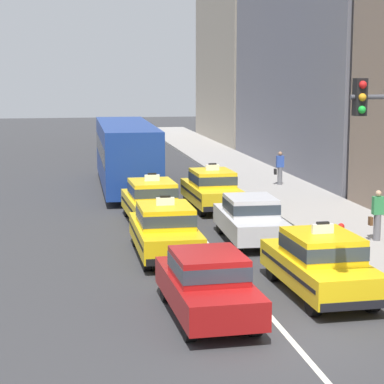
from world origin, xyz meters
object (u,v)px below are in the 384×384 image
at_px(taxi_left_third, 152,201).
at_px(sedan_right_second, 250,218).
at_px(taxi_left_second, 165,229).
at_px(taxi_right_third, 212,188).
at_px(bus_left_fourth, 126,152).
at_px(fire_hydrant, 341,233).
at_px(taxi_right_nearest, 320,262).
at_px(pedestrian_by_storefront, 377,215).
at_px(pedestrian_mid_block, 280,168).
at_px(sedan_left_nearest, 208,283).

distance_m(taxi_left_third, sedan_right_second, 4.67).
height_order(taxi_left_second, sedan_right_second, taxi_left_second).
relative_size(taxi_left_second, taxi_right_third, 0.99).
height_order(bus_left_fourth, fire_hydrant, bus_left_fourth).
distance_m(taxi_right_nearest, pedestrian_by_storefront, 6.34).
bearing_deg(taxi_right_third, taxi_left_second, -111.65).
relative_size(taxi_left_third, bus_left_fourth, 0.41).
distance_m(taxi_left_second, sedan_right_second, 3.45).
relative_size(taxi_left_second, fire_hydrant, 6.25).
bearing_deg(taxi_left_second, sedan_right_second, 25.65).
bearing_deg(bus_left_fourth, sedan_right_second, -75.99).
xyz_separation_m(bus_left_fourth, fire_hydrant, (5.72, -13.96, -1.27)).
relative_size(sedan_right_second, taxi_right_third, 0.94).
bearing_deg(pedestrian_by_storefront, taxi_left_third, 145.61).
xyz_separation_m(sedan_right_second, pedestrian_mid_block, (4.47, 11.41, 0.13)).
relative_size(taxi_left_third, sedan_right_second, 1.06).
bearing_deg(taxi_right_third, taxi_left_third, -137.92).
xyz_separation_m(sedan_left_nearest, taxi_right_nearest, (3.19, 1.22, 0.03)).
bearing_deg(taxi_left_second, sedan_left_nearest, -88.29).
height_order(taxi_left_third, pedestrian_by_storefront, taxi_left_third).
height_order(pedestrian_mid_block, fire_hydrant, pedestrian_mid_block).
bearing_deg(taxi_left_second, bus_left_fourth, 89.93).
height_order(sedan_right_second, fire_hydrant, sedan_right_second).
xyz_separation_m(sedan_left_nearest, bus_left_fourth, (-0.16, 19.79, 0.97)).
distance_m(bus_left_fourth, pedestrian_by_storefront, 15.30).
distance_m(taxi_right_third, pedestrian_mid_block, 6.87).
xyz_separation_m(bus_left_fourth, pedestrian_by_storefront, (7.16, -13.50, -0.82)).
xyz_separation_m(sedan_right_second, taxi_right_third, (-0.04, 6.24, 0.03)).
bearing_deg(sedan_left_nearest, pedestrian_mid_block, 68.48).
relative_size(taxi_left_second, taxi_right_nearest, 0.99).
distance_m(taxi_left_third, taxi_right_nearest, 10.32).
relative_size(sedan_left_nearest, pedestrian_by_storefront, 2.57).
distance_m(taxi_left_third, bus_left_fourth, 8.79).
relative_size(taxi_left_third, fire_hydrant, 6.33).
bearing_deg(taxi_left_second, taxi_right_nearest, -54.18).
bearing_deg(pedestrian_by_storefront, taxi_right_nearest, -126.94).
bearing_deg(taxi_left_second, taxi_left_third, 87.54).
bearing_deg(fire_hydrant, pedestrian_by_storefront, 17.78).
distance_m(sedan_left_nearest, fire_hydrant, 8.06).
xyz_separation_m(taxi_left_third, pedestrian_by_storefront, (6.96, -4.76, 0.12)).
relative_size(taxi_left_third, pedestrian_mid_block, 2.78).
bearing_deg(sedan_left_nearest, sedan_right_second, 68.32).
height_order(pedestrian_mid_block, pedestrian_by_storefront, pedestrian_by_storefront).
distance_m(taxi_right_nearest, fire_hydrant, 5.19).
height_order(bus_left_fourth, taxi_right_nearest, bus_left_fourth).
distance_m(taxi_left_third, fire_hydrant, 7.61).
xyz_separation_m(taxi_left_third, taxi_right_third, (2.85, 2.57, 0.00)).
relative_size(sedan_right_second, fire_hydrant, 5.96).
distance_m(sedan_right_second, taxi_right_third, 6.24).
bearing_deg(taxi_right_third, pedestrian_by_storefront, -60.73).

